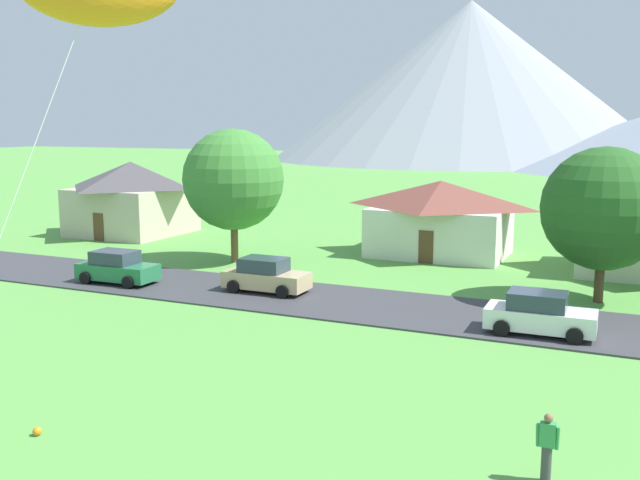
# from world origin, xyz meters

# --- Properties ---
(road_strip) EXTENTS (160.00, 6.30, 0.08)m
(road_strip) POSITION_xyz_m (0.00, 28.15, 0.04)
(road_strip) COLOR #38383D
(road_strip) RESTS_ON ground
(mountain_east_ridge) EXTENTS (92.53, 92.53, 36.64)m
(mountain_east_ridge) POSITION_xyz_m (-28.96, 168.44, 18.32)
(mountain_east_ridge) COLOR #8E939E
(mountain_east_ridge) RESTS_ON ground
(house_leftmost) EXTENTS (7.89, 8.15, 5.48)m
(house_leftmost) POSITION_xyz_m (-25.72, 41.32, 2.84)
(house_leftmost) COLOR beige
(house_leftmost) RESTS_ON ground
(house_right_center) EXTENTS (8.88, 6.83, 4.75)m
(house_right_center) POSITION_xyz_m (-2.04, 42.19, 2.46)
(house_right_center) COLOR silver
(house_right_center) RESTS_ON ground
(tree_near_left) EXTENTS (6.05, 6.05, 8.04)m
(tree_near_left) POSITION_xyz_m (-12.75, 34.75, 5.00)
(tree_near_left) COLOR brown
(tree_near_left) RESTS_ON ground
(tree_right_of_center) EXTENTS (5.72, 5.72, 7.30)m
(tree_right_of_center) POSITION_xyz_m (7.95, 33.29, 4.43)
(tree_right_of_center) COLOR #4C3823
(tree_right_of_center) RESTS_ON ground
(parked_car_white_west_end) EXTENTS (4.23, 2.14, 1.68)m
(parked_car_white_west_end) POSITION_xyz_m (6.13, 26.61, 0.87)
(parked_car_white_west_end) COLOR white
(parked_car_white_west_end) RESTS_ON road_strip
(parked_car_green_mid_west) EXTENTS (4.25, 2.17, 1.68)m
(parked_car_green_mid_west) POSITION_xyz_m (-15.22, 27.04, 0.87)
(parked_car_green_mid_west) COLOR #237042
(parked_car_green_mid_west) RESTS_ON road_strip
(parked_car_tan_mid_east) EXTENTS (4.21, 2.10, 1.68)m
(parked_car_tan_mid_east) POSITION_xyz_m (-7.18, 28.48, 0.87)
(parked_car_tan_mid_east) COLOR tan
(parked_car_tan_mid_east) RESTS_ON road_strip
(watcher_person) EXTENTS (0.56, 0.24, 1.68)m
(watcher_person) POSITION_xyz_m (7.84, 14.60, 0.88)
(watcher_person) COLOR #3D3D42
(watcher_person) RESTS_ON ground
(soccer_ball) EXTENTS (0.24, 0.24, 0.24)m
(soccer_ball) POSITION_xyz_m (-4.94, 11.55, 0.12)
(soccer_ball) COLOR orange
(soccer_ball) RESTS_ON ground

